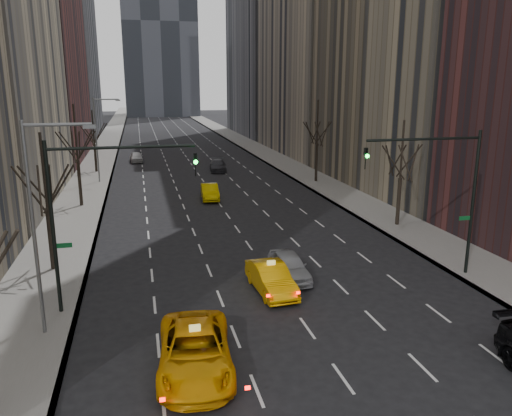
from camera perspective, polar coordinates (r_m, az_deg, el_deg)
sidewalk_left at (r=81.92m, az=-17.05°, el=6.04°), size 4.50×320.00×0.15m
sidewalk_right at (r=83.94m, az=-0.03°, el=6.83°), size 4.50×320.00×0.15m
tree_lw_b at (r=30.30m, az=-22.72°, el=-0.06°), size 3.36×3.50×7.82m
tree_lw_c at (r=45.83m, az=-19.69°, el=5.04°), size 3.36×3.50×8.74m
tree_lw_d at (r=63.67m, az=-17.99°, el=7.03°), size 3.36×3.50×7.36m
tree_rw_b at (r=38.67m, az=16.15°, el=3.31°), size 3.36×3.50×7.82m
tree_rw_c at (r=54.82m, az=6.97°, el=7.09°), size 3.36×3.50×8.74m
traffic_mast_left at (r=23.72m, az=-18.45°, el=1.05°), size 6.69×0.39×8.00m
traffic_mast_right at (r=28.49m, az=21.05°, el=2.90°), size 6.69×0.39×8.00m
streetlight_near at (r=22.00m, az=-23.39°, el=-0.01°), size 2.83×0.22×9.00m
streetlight_far at (r=56.43m, az=-17.49°, el=8.37°), size 2.83×0.22×9.00m
taxi_suv at (r=19.52m, az=-6.97°, el=-15.88°), size 3.23×6.08×1.63m
taxi_sedan at (r=26.03m, az=1.73°, el=-8.03°), size 1.88×4.63×1.49m
silver_sedan_ahead at (r=27.84m, az=3.81°, el=-6.62°), size 1.73×4.25×1.44m
far_taxi at (r=46.82m, az=-5.30°, el=1.85°), size 1.81×4.46×1.44m
far_suv_grey at (r=62.28m, az=-4.38°, el=4.87°), size 2.48×5.00×1.40m
far_car_white at (r=71.32m, az=-13.52°, el=5.68°), size 1.88×4.19×1.40m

